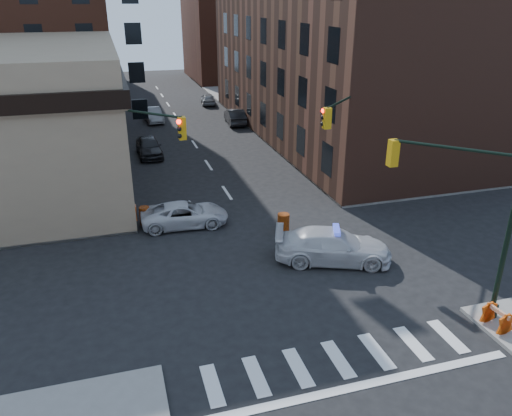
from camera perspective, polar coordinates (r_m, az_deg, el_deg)
ground at (r=23.67m, az=2.32°, el=-6.70°), size 140.00×140.00×0.00m
sidewalk_ne at (r=61.17m, az=13.22°, el=11.45°), size 34.00×54.50×0.15m
commercial_row_ne at (r=46.58m, az=9.08°, el=16.93°), size 14.00×34.00×14.00m
filler_nw at (r=82.03m, az=-24.28°, el=18.54°), size 20.00×18.00×16.00m
filler_ne at (r=80.36m, az=-1.57°, el=18.93°), size 16.00×16.00×12.00m
signal_pole_se at (r=20.18m, az=24.32°, el=0.23°), size 5.40×5.27×8.00m
signal_pole_nw at (r=25.85m, az=-13.88°, el=5.73°), size 3.58×3.67×8.00m
signal_pole_ne at (r=28.75m, az=10.17°, el=7.76°), size 3.67×3.58×8.00m
tree_ne_near at (r=48.31m, az=0.94°, el=13.20°), size 3.00×3.00×4.85m
tree_ne_far at (r=55.90m, az=-1.59°, el=14.54°), size 3.00×3.00×4.85m
police_car at (r=24.05m, az=8.80°, el=-4.31°), size 5.94×4.00×1.60m
pickup at (r=27.75m, az=-8.14°, el=-0.73°), size 4.88×2.46×1.33m
parked_car_wnear at (r=40.67m, az=-12.14°, el=6.87°), size 1.96×4.56×1.53m
parked_car_wfar at (r=52.29m, az=-11.65°, el=10.39°), size 1.81×4.38×1.41m
parked_car_wdeep at (r=67.19m, az=-15.50°, el=12.79°), size 2.33×5.11×1.45m
parked_car_enear at (r=50.35m, az=-2.42°, el=10.41°), size 1.91×4.67×1.50m
parked_car_efar at (r=60.13m, az=-5.50°, el=12.31°), size 1.99×3.98×1.30m
pedestrian_a at (r=29.74m, az=-16.86°, el=0.75°), size 0.70×0.66×1.61m
pedestrian_b at (r=27.74m, az=-21.99°, el=-1.22°), size 1.09×0.94×1.96m
pedestrian_c at (r=31.24m, az=-23.61°, el=0.92°), size 1.07×0.70×1.70m
barrel_road at (r=26.63m, az=3.15°, el=-1.81°), size 0.74×0.74×1.12m
barrel_bank at (r=28.38m, az=-12.60°, el=-0.85°), size 0.73×0.73×1.02m
barricade_se_b at (r=21.25m, az=25.82°, el=-11.29°), size 0.64×1.14×0.82m
barricade_nw_a at (r=28.54m, az=-14.67°, el=-0.66°), size 1.37×0.88×0.95m
barricade_nw_b at (r=29.08m, az=-24.84°, el=-1.77°), size 1.27×0.85×0.87m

